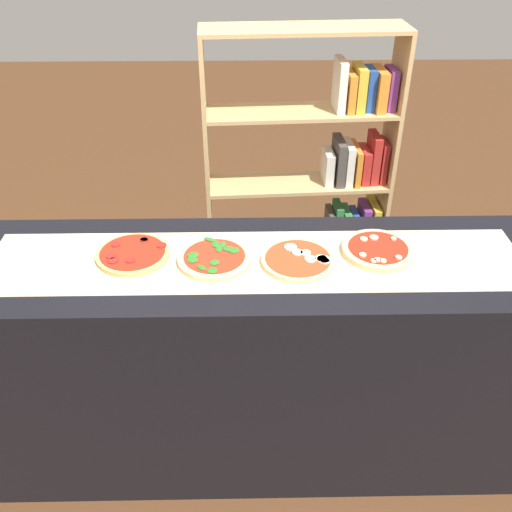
{
  "coord_description": "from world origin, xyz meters",
  "views": [
    {
      "loc": [
        -0.03,
        -1.6,
        2.06
      ],
      "look_at": [
        0.0,
        0.0,
        0.97
      ],
      "focal_mm": 39.56,
      "sensor_mm": 36.0,
      "label": 1
    }
  ],
  "objects": [
    {
      "name": "ground_plane",
      "position": [
        0.0,
        0.0,
        0.0
      ],
      "size": [
        12.0,
        12.0,
        0.0
      ],
      "primitive_type": "plane",
      "color": "#4C2D19"
    },
    {
      "name": "counter",
      "position": [
        0.0,
        0.0,
        0.47
      ],
      "size": [
        2.32,
        0.59,
        0.95
      ],
      "primitive_type": "cube",
      "color": "black",
      "rests_on": "ground_plane"
    },
    {
      "name": "parchment_paper",
      "position": [
        0.0,
        0.0,
        0.95
      ],
      "size": [
        1.85,
        0.37,
        0.0
      ],
      "primitive_type": "cube",
      "color": "beige",
      "rests_on": "counter"
    },
    {
      "name": "pizza_pepperoni_0",
      "position": [
        -0.43,
        0.03,
        0.96
      ],
      "size": [
        0.25,
        0.25,
        0.03
      ],
      "color": "tan",
      "rests_on": "parchment_paper"
    },
    {
      "name": "pizza_spinach_1",
      "position": [
        -0.14,
        0.0,
        0.96
      ],
      "size": [
        0.26,
        0.26,
        0.03
      ],
      "color": "#E5C17F",
      "rests_on": "parchment_paper"
    },
    {
      "name": "pizza_mozzarella_2",
      "position": [
        0.14,
        -0.02,
        0.96
      ],
      "size": [
        0.25,
        0.25,
        0.03
      ],
      "color": "#E5C17F",
      "rests_on": "parchment_paper"
    },
    {
      "name": "pizza_mushroom_3",
      "position": [
        0.43,
        0.04,
        0.96
      ],
      "size": [
        0.25,
        0.25,
        0.03
      ],
      "color": "#E5C17F",
      "rests_on": "parchment_paper"
    },
    {
      "name": "bookshelf",
      "position": [
        0.36,
        0.97,
        0.75
      ],
      "size": [
        0.94,
        0.29,
        1.51
      ],
      "color": "tan",
      "rests_on": "ground_plane"
    }
  ]
}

